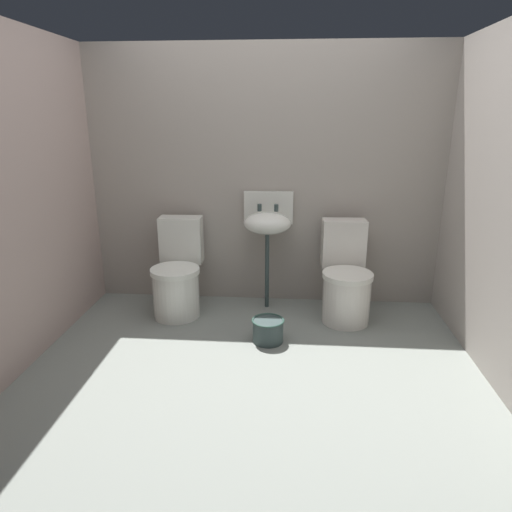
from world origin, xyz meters
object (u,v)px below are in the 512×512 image
(sink, at_px, (268,222))
(bucket, at_px, (268,330))
(toilet_left, at_px, (178,276))
(toilet_right, at_px, (345,281))

(sink, relative_size, bucket, 4.07)
(sink, bearing_deg, bucket, -86.27)
(toilet_left, relative_size, sink, 0.79)
(sink, height_order, bucket, sink)
(toilet_left, distance_m, bucket, 0.95)
(toilet_left, xyz_separation_m, toilet_right, (1.39, 0.00, 0.00))
(toilet_right, height_order, bucket, toilet_right)
(toilet_right, relative_size, sink, 0.79)
(toilet_left, height_order, toilet_right, same)
(toilet_left, bearing_deg, bucket, 147.01)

